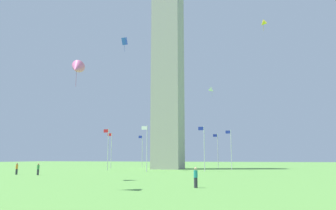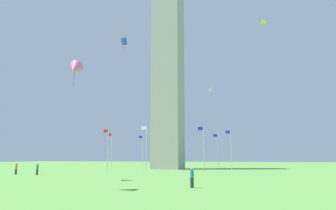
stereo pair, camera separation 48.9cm
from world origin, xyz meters
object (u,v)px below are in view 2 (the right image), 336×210
flagpole_e (146,146)px  person_orange_shirt (16,169)px  kite_pink_delta (75,68)px  flagpole_sw (218,149)px  flagpole_nw (142,150)px  kite_white_delta (212,90)px  flagpole_s (231,148)px  kite_blue_box (124,41)px  person_green_shirt (37,169)px  flagpole_w (183,150)px  flagpole_ne (108,147)px  obelisk_monument (168,46)px  flagpole_n (111,149)px  flagpole_se (203,146)px  kite_yellow_delta (263,23)px  person_teal_shirt (192,178)px

flagpole_e → person_orange_shirt: (14.56, 14.59, -3.64)m
kite_pink_delta → flagpole_sw: bearing=-101.4°
flagpole_nw → kite_white_delta: (-20.12, 14.19, 11.34)m
flagpole_s → kite_blue_box: bearing=32.5°
kite_pink_delta → person_green_shirt: bearing=-38.3°
kite_white_delta → flagpole_w: bearing=-59.8°
flagpole_ne → flagpole_sw: bearing=-135.0°
obelisk_monument → kite_white_delta: (-10.50, 4.62, -11.96)m
flagpole_e → flagpole_w: (-0.00, -27.06, 0.00)m
kite_pink_delta → flagpole_w: bearing=-89.8°
flagpole_n → flagpole_se: same height
flagpole_e → kite_blue_box: kite_blue_box is taller
flagpole_ne → person_green_shirt: bearing=87.0°
flagpole_n → kite_pink_delta: (-13.73, 37.08, 7.71)m
kite_blue_box → person_orange_shirt: bearing=60.2°
flagpole_w → person_orange_shirt: (14.56, 41.65, -3.64)m
obelisk_monument → flagpole_n: (13.59, 0.00, -23.30)m
kite_yellow_delta → obelisk_monument: bearing=-32.1°
flagpole_n → person_orange_shirt: size_ratio=4.95×
flagpole_s → person_green_shirt: 37.56m
obelisk_monument → flagpole_nw: size_ratio=6.83×
person_orange_shirt → kite_yellow_delta: (-35.36, -15.10, 24.31)m
flagpole_n → flagpole_se: (-23.10, 9.57, 0.00)m
flagpole_e → flagpole_nw: size_ratio=1.00×
obelisk_monument → flagpole_nw: bearing=-44.8°
person_orange_shirt → kite_white_delta: bearing=-45.7°
obelisk_monument → flagpole_se: obelisk_monument is taller
obelisk_monument → person_green_shirt: bearing=69.6°
flagpole_s → flagpole_nw: 25.00m
kite_white_delta → kite_blue_box: 19.86m
kite_white_delta → flagpole_se: bearing=78.7°
flagpole_sw → kite_blue_box: (14.94, 21.63, 20.58)m
kite_pink_delta → kite_blue_box: size_ratio=1.02×
flagpole_e → person_teal_shirt: (-14.20, 27.58, -3.64)m
flagpole_s → kite_white_delta: (2.97, 4.62, 11.34)m
kite_pink_delta → kite_white_delta: bearing=-107.7°
flagpole_s → flagpole_n: bearing=-0.0°
person_green_shirt → person_teal_shirt: bearing=-80.5°
flagpole_ne → flagpole_e: size_ratio=1.00×
flagpole_nw → person_green_shirt: flagpole_nw is taller
flagpole_e → person_teal_shirt: size_ratio=4.98×
flagpole_w → flagpole_nw: bearing=22.5°
flagpole_n → flagpole_e: bearing=135.0°
flagpole_se → person_orange_shirt: bearing=37.5°
flagpole_s → flagpole_sw: 10.36m
flagpole_ne → kite_pink_delta: bearing=109.5°
person_green_shirt → kite_yellow_delta: (-31.37, -15.56, 24.32)m
flagpole_sw → kite_white_delta: bearing=94.0°
flagpole_se → flagpole_nw: (19.13, -19.13, 0.00)m
flagpole_s → flagpole_sw: size_ratio=1.00×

